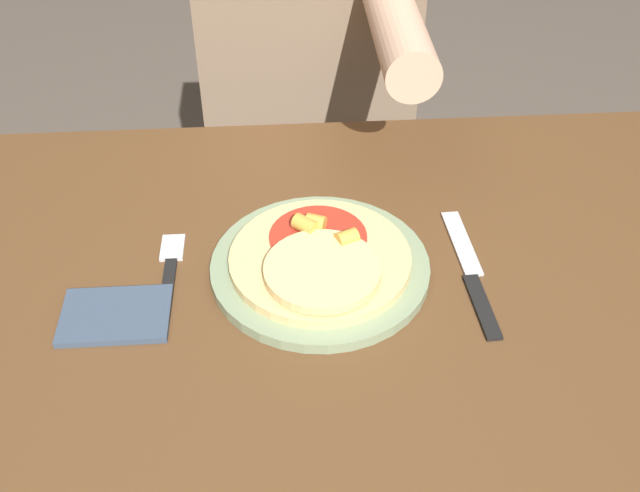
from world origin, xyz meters
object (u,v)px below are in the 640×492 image
object	(u,v)px
plate	(320,267)
knife	(471,273)
dining_table	(298,363)
pizza	(320,259)
person_diner	(309,75)
fork	(169,276)

from	to	relation	value
plate	knife	world-z (taller)	plate
dining_table	pizza	xyz separation A→B (m)	(0.03, 0.04, 0.14)
dining_table	pizza	distance (m)	0.15
knife	person_diner	world-z (taller)	person_diner
fork	person_diner	distance (m)	0.58
plate	pizza	distance (m)	0.02
fork	knife	world-z (taller)	same
knife	person_diner	bearing A→B (deg)	105.81
plate	fork	distance (m)	0.18
dining_table	fork	world-z (taller)	fork
person_diner	plate	bearing A→B (deg)	-91.80
plate	knife	bearing A→B (deg)	-5.44
plate	person_diner	world-z (taller)	person_diner
plate	person_diner	distance (m)	0.55
pizza	plate	bearing A→B (deg)	92.02
person_diner	fork	bearing A→B (deg)	-109.55
dining_table	fork	bearing A→B (deg)	163.62
fork	person_diner	xyz separation A→B (m)	(0.19, 0.55, -0.04)
knife	plate	bearing A→B (deg)	174.56
fork	plate	bearing A→B (deg)	-0.21
pizza	person_diner	distance (m)	0.56
plate	pizza	xyz separation A→B (m)	(0.00, -0.00, 0.02)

